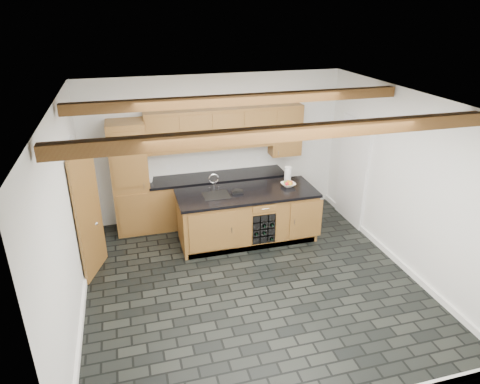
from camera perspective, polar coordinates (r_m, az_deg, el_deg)
The scene contains 10 objects.
ground at distance 6.80m, azimuth 1.51°, elevation -11.76°, with size 5.00×5.00×0.00m, color black.
room_shell at distance 6.49m, azimuth -0.42°, elevation 1.84°, with size 5.01×5.00×5.00m.
back_cabinetry at distance 8.19m, azimuth -5.46°, elevation 2.36°, with size 3.65×0.62×2.20m.
island at distance 7.69m, azimuth 0.98°, elevation -3.21°, with size 2.48×0.96×0.93m.
faucet at distance 7.39m, azimuth -3.25°, elevation -0.10°, with size 0.45×0.40×0.34m.
kitchen_scale at distance 7.45m, azimuth -0.34°, elevation 0.07°, with size 0.20×0.13×0.06m.
fruit_bowl at distance 7.77m, azimuth 6.46°, elevation 0.99°, with size 0.25×0.25×0.06m, color white.
fruit_cluster at distance 7.76m, azimuth 6.46°, elevation 1.21°, with size 0.16×0.17×0.07m.
paper_towel at distance 8.01m, azimuth 6.38°, elevation 2.45°, with size 0.13×0.13×0.26m, color white.
mug at distance 8.07m, azimuth -11.90°, elevation 1.63°, with size 0.11×0.11×0.10m, color white.
Camera 1 is at (-1.63, -5.29, 3.94)m, focal length 32.00 mm.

